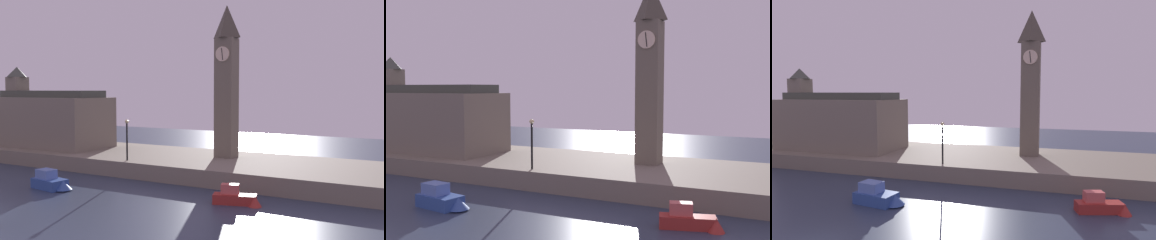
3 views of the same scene
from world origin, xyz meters
TOP-DOWN VIEW (x-y plane):
  - far_embankment at (0.00, 20.00)m, footprint 70.00×12.00m
  - clock_tower at (9.11, 21.40)m, footprint 2.04×2.09m
  - parliament_hall at (-12.71, 19.19)m, footprint 13.77×6.80m
  - streetlamp at (1.82, 14.99)m, footprint 0.36×0.36m
  - boat_dinghy_red at (14.97, 10.57)m, footprint 3.74×1.87m
  - boat_tour_blue at (-0.29, 7.67)m, footprint 3.93×2.00m

SIDE VIEW (x-z plane):
  - boat_dinghy_red at x=14.97m, z-range -0.22..1.19m
  - boat_tour_blue at x=-0.29m, z-range -0.21..1.36m
  - far_embankment at x=0.00m, z-range 0.00..1.50m
  - streetlamp at x=1.82m, z-range 1.98..5.84m
  - parliament_hall at x=-12.71m, z-range -0.01..9.44m
  - clock_tower at x=9.11m, z-range 1.76..16.58m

